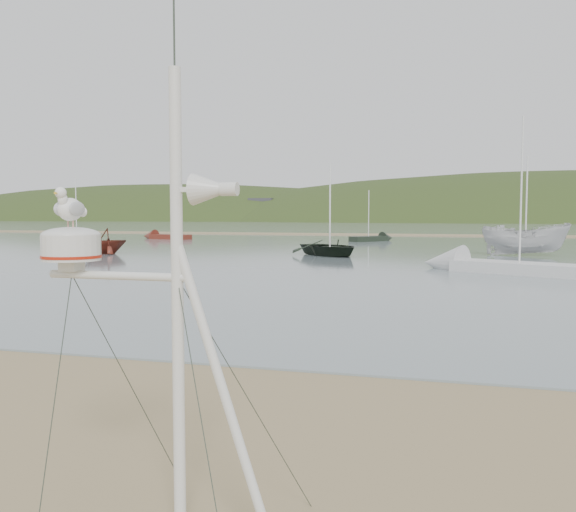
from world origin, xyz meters
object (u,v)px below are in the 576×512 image
(mast_rig, at_px, (170,413))
(sailboat_white_near, at_px, (474,265))
(boat_red, at_px, (104,229))
(boat_dark, at_px, (330,216))
(sailboat_blue_near, at_px, (81,241))
(boat_white, at_px, (526,213))
(dinghy_red_far, at_px, (160,236))
(sailboat_dark_mid, at_px, (377,238))

(mast_rig, distance_m, sailboat_white_near, 25.59)
(boat_red, bearing_deg, boat_dark, 37.38)
(sailboat_blue_near, xyz_separation_m, sailboat_white_near, (32.15, -16.11, -0.00))
(boat_dark, bearing_deg, sailboat_blue_near, 114.86)
(boat_white, height_order, dinghy_red_far, boat_white)
(boat_red, relative_size, sailboat_blue_near, 0.48)
(sailboat_blue_near, bearing_deg, boat_white, -7.23)
(boat_red, xyz_separation_m, sailboat_dark_mid, (15.00, 23.89, -1.36))
(boat_dark, bearing_deg, boat_white, -29.72)
(sailboat_blue_near, height_order, sailboat_white_near, sailboat_white_near)
(boat_dark, relative_size, boat_white, 0.93)
(boat_white, height_order, sailboat_blue_near, sailboat_blue_near)
(boat_red, bearing_deg, sailboat_dark_mid, 86.33)
(mast_rig, relative_size, sailboat_blue_near, 0.70)
(sailboat_white_near, distance_m, dinghy_red_far, 42.24)
(mast_rig, bearing_deg, dinghy_red_far, 117.61)
(boat_red, xyz_separation_m, sailboat_blue_near, (-8.83, 10.37, -1.36))
(mast_rig, xyz_separation_m, dinghy_red_far, (-28.21, 53.93, -0.84))
(sailboat_blue_near, xyz_separation_m, sailboat_dark_mid, (23.83, 13.52, 0.00))
(sailboat_white_near, bearing_deg, boat_dark, 136.82)
(mast_rig, height_order, boat_white, boat_white)
(boat_dark, distance_m, sailboat_blue_near, 25.02)
(boat_dark, bearing_deg, sailboat_dark_mid, 43.04)
(mast_rig, relative_size, boat_white, 0.87)
(mast_rig, height_order, sailboat_blue_near, sailboat_blue_near)
(boat_red, bearing_deg, mast_rig, -28.36)
(boat_white, xyz_separation_m, dinghy_red_far, (-34.54, 16.92, -2.45))
(boat_white, bearing_deg, boat_dark, 102.97)
(mast_rig, xyz_separation_m, boat_red, (-20.37, 31.14, 0.53))
(mast_rig, relative_size, sailboat_white_near, 0.61)
(mast_rig, xyz_separation_m, boat_white, (6.33, 37.01, 1.61))
(boat_red, relative_size, boat_white, 0.60)
(boat_white, height_order, sailboat_dark_mid, boat_white)
(boat_red, distance_m, sailboat_white_near, 24.05)
(mast_rig, bearing_deg, boat_red, 123.18)
(boat_dark, xyz_separation_m, boat_white, (11.95, 3.55, 0.18))
(dinghy_red_far, bearing_deg, boat_dark, -42.19)
(boat_dark, distance_m, boat_red, 14.95)
(boat_red, height_order, boat_white, boat_white)
(boat_white, bearing_deg, sailboat_white_near, 160.20)
(mast_rig, height_order, boat_dark, boat_dark)
(boat_white, xyz_separation_m, sailboat_dark_mid, (-11.69, 18.02, -2.43))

